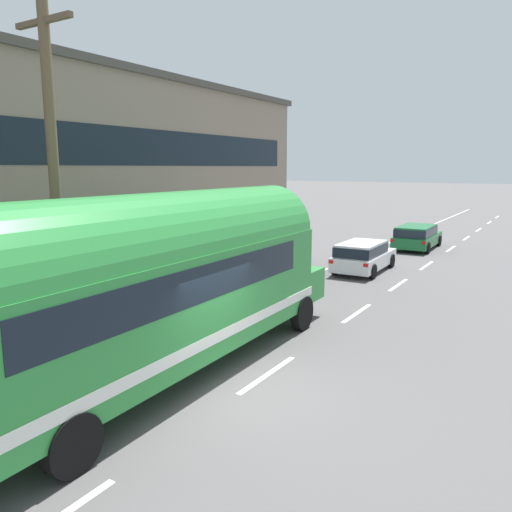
# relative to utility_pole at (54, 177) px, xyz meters

# --- Properties ---
(ground_plane) EXTENTS (300.00, 300.00, 0.00)m
(ground_plane) POSITION_rel_utility_pole_xyz_m (4.37, 0.98, -4.42)
(ground_plane) COLOR #565454
(lane_markings) EXTENTS (3.86, 80.00, 0.01)m
(lane_markings) POSITION_rel_utility_pole_xyz_m (1.74, 13.63, -4.42)
(lane_markings) COLOR silver
(lane_markings) RESTS_ON ground
(roadside_building) EXTENTS (10.47, 20.95, 7.84)m
(roadside_building) POSITION_rel_utility_pole_xyz_m (-7.30, 4.68, -0.50)
(roadside_building) COLOR gray
(roadside_building) RESTS_ON ground
(utility_pole) EXTENTS (1.80, 0.24, 8.50)m
(utility_pole) POSITION_rel_utility_pole_xyz_m (0.00, 0.00, 0.00)
(utility_pole) COLOR brown
(utility_pole) RESTS_ON ground
(painted_bus) EXTENTS (2.77, 12.56, 4.12)m
(painted_bus) POSITION_rel_utility_pole_xyz_m (2.52, 0.28, -2.12)
(painted_bus) COLOR #2D8C3D
(painted_bus) RESTS_ON ground
(car_lead) EXTENTS (1.96, 4.31, 1.37)m
(car_lead) POSITION_rel_utility_pole_xyz_m (2.26, 13.96, -3.64)
(car_lead) COLOR white
(car_lead) RESTS_ON ground
(car_second) EXTENTS (2.11, 4.68, 1.37)m
(car_second) POSITION_rel_utility_pole_xyz_m (2.67, 21.73, -3.63)
(car_second) COLOR #196633
(car_second) RESTS_ON ground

